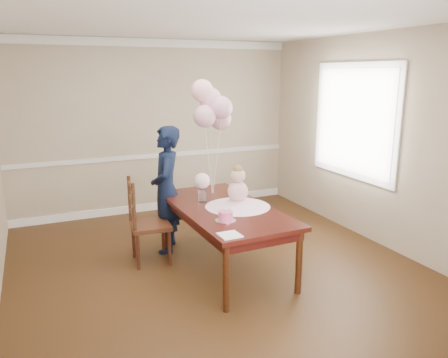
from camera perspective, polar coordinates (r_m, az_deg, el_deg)
floor at (r=5.09m, az=-0.70°, el=-11.80°), size 4.50×5.00×0.00m
ceiling at (r=4.62m, az=-0.80°, el=20.02°), size 4.50×5.00×0.02m
wall_back at (r=7.01m, az=-8.85°, el=6.67°), size 4.50×0.02×2.70m
wall_front at (r=2.63m, az=21.28°, el=-5.97°), size 4.50×0.02×2.70m
wall_right at (r=5.91m, az=19.81°, el=4.72°), size 0.02×5.00×2.70m
chair_rail_trim at (r=7.07m, az=-8.70°, el=3.04°), size 4.50×0.02×0.07m
crown_molding at (r=6.97m, az=-9.23°, el=17.16°), size 4.50×0.02×0.12m
baseboard_trim at (r=7.27m, az=-8.46°, el=-3.48°), size 4.50×0.02×0.12m
window_frame at (r=6.24m, az=16.65°, el=7.25°), size 0.02×1.66×1.56m
window_blinds at (r=6.23m, az=16.52°, el=7.24°), size 0.01×1.50×1.40m
dining_table_top at (r=4.92m, az=0.03°, el=-3.92°), size 1.03×1.96×0.05m
table_apron at (r=4.94m, az=0.03°, el=-4.73°), size 0.93×1.87×0.10m
table_leg_fl at (r=4.15m, az=0.30°, el=-12.84°), size 0.07×0.07×0.68m
table_leg_fr at (r=4.53m, az=9.76°, el=-10.67°), size 0.07×0.07×0.68m
table_leg_bl at (r=5.68m, az=-7.61°, el=-5.46°), size 0.07×0.07×0.68m
table_leg_br at (r=5.96m, az=-0.15°, el=-4.39°), size 0.07×0.07×0.68m
baby_skirt at (r=4.92m, az=1.80°, el=-3.05°), size 0.76×0.76×0.10m
baby_torso at (r=4.88m, az=1.81°, el=-1.64°), size 0.23×0.23×0.23m
baby_head at (r=4.84m, az=1.83°, el=0.46°), size 0.16×0.16×0.16m
baby_hair at (r=4.83m, az=1.84°, el=1.13°), size 0.12×0.12×0.12m
cake_platter at (r=4.46m, az=0.21°, el=-5.44°), size 0.22×0.22×0.01m
birthday_cake at (r=4.44m, az=0.21°, el=-4.80°), size 0.15×0.15×0.10m
cake_flower_a at (r=4.42m, az=0.21°, el=-4.03°), size 0.03×0.03×0.03m
cake_flower_b at (r=4.45m, az=0.44°, el=-3.91°), size 0.03×0.03×0.03m
rose_vase_near at (r=5.09m, az=-2.86°, el=-2.15°), size 0.10×0.10×0.15m
roses_near at (r=5.04m, az=-2.88°, el=-0.24°), size 0.18×0.18×0.18m
napkin at (r=4.07m, az=0.75°, el=-7.33°), size 0.20×0.20×0.01m
balloon_weight at (r=5.41m, az=-1.48°, el=-1.90°), size 0.04×0.04×0.02m
balloon_a at (r=5.20m, az=-2.53°, el=8.20°), size 0.27×0.27×0.27m
balloon_b at (r=5.22m, az=-0.36°, el=9.31°), size 0.27×0.27×0.27m
balloon_c at (r=5.32m, az=-1.80°, el=10.42°), size 0.27×0.27×0.27m
balloon_d at (r=5.29m, az=-2.88°, el=11.45°), size 0.27×0.27×0.27m
balloon_e at (r=5.37m, az=-0.46°, el=7.87°), size 0.27×0.27×0.27m
balloon_ribbon_a at (r=5.30m, az=-1.99°, el=2.27°), size 0.09×0.01×0.81m
balloon_ribbon_b at (r=5.31m, az=-0.93°, el=2.83°), size 0.10×0.05×0.90m
balloon_ribbon_c at (r=5.35m, az=-1.64°, el=3.44°), size 0.02×0.09×1.00m
balloon_ribbon_d at (r=5.33m, az=-2.16°, el=3.93°), size 0.08×0.10×1.10m
balloon_ribbon_e at (r=5.39m, az=-0.97°, el=2.21°), size 0.13×0.07×0.75m
dining_chair_seat at (r=5.21m, az=-9.59°, el=-6.00°), size 0.48×0.48×0.05m
chair_leg_fl at (r=5.10m, az=-11.15°, el=-9.35°), size 0.04×0.04×0.43m
chair_leg_fr at (r=5.16m, az=-7.13°, el=-8.92°), size 0.04×0.04×0.43m
chair_leg_bl at (r=5.44m, az=-11.72°, el=-7.90°), size 0.04×0.04×0.43m
chair_leg_br at (r=5.49m, az=-7.95°, el=-7.53°), size 0.04×0.04×0.43m
chair_back_post_l at (r=4.92m, az=-11.67°, el=-3.70°), size 0.04×0.04×0.56m
chair_back_post_r at (r=5.27m, az=-12.21°, el=-2.58°), size 0.04×0.04×0.56m
chair_slat_low at (r=5.13m, az=-11.88°, el=-4.41°), size 0.06×0.40×0.05m
chair_slat_mid at (r=5.08m, az=-11.97°, el=-2.69°), size 0.06×0.40×0.05m
chair_slat_top at (r=5.04m, az=-12.06°, el=-0.93°), size 0.06×0.40×0.05m
woman at (r=5.44m, az=-7.53°, el=-1.38°), size 0.56×0.67×1.57m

